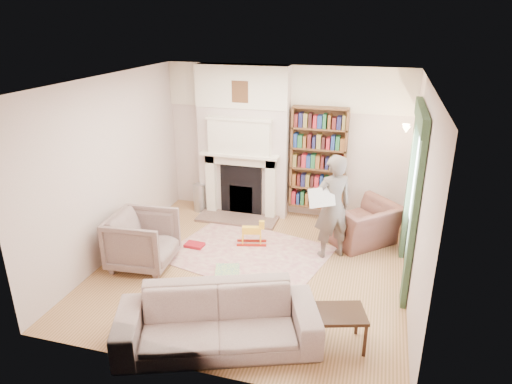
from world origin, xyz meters
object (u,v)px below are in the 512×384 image
(rocking_horse, at_px, (252,233))
(armchair_reading, at_px, (362,224))
(paraffin_heater, at_px, (199,197))
(bookcase, at_px, (318,159))
(coffee_table, at_px, (333,328))
(sofa, at_px, (218,320))
(man_reading, at_px, (333,207))
(armchair_left, at_px, (143,240))

(rocking_horse, bearing_deg, armchair_reading, 4.33)
(paraffin_heater, bearing_deg, bookcase, 6.88)
(armchair_reading, height_order, coffee_table, armchair_reading)
(sofa, bearing_deg, man_reading, 47.43)
(man_reading, xyz_separation_m, coffee_table, (0.30, -2.13, -0.62))
(man_reading, distance_m, rocking_horse, 1.45)
(armchair_left, distance_m, man_reading, 2.94)
(coffee_table, bearing_deg, armchair_left, 143.48)
(sofa, xyz_separation_m, man_reading, (0.99, 2.48, 0.51))
(coffee_table, bearing_deg, paraffin_heater, 115.60)
(armchair_reading, bearing_deg, man_reading, 9.48)
(armchair_left, bearing_deg, armchair_reading, -66.81)
(sofa, bearing_deg, bookcase, 61.20)
(bookcase, relative_size, armchair_left, 2.01)
(armchair_left, relative_size, man_reading, 0.55)
(paraffin_heater, bearing_deg, rocking_horse, -38.77)
(coffee_table, bearing_deg, armchair_reading, 69.88)
(bookcase, xyz_separation_m, armchair_left, (-2.27, -2.46, -0.76))
(paraffin_heater, bearing_deg, sofa, -64.66)
(armchair_left, bearing_deg, paraffin_heater, -4.94)
(armchair_reading, distance_m, rocking_horse, 1.86)
(bookcase, xyz_separation_m, paraffin_heater, (-2.25, -0.27, -0.90))
(armchair_left, height_order, coffee_table, armchair_left)
(man_reading, bearing_deg, rocking_horse, -33.90)
(armchair_left, distance_m, paraffin_heater, 2.20)
(armchair_reading, distance_m, coffee_table, 2.73)
(armchair_reading, distance_m, sofa, 3.40)
(armchair_left, xyz_separation_m, paraffin_heater, (0.02, 2.19, -0.14))
(armchair_reading, distance_m, paraffin_heater, 3.19)
(coffee_table, height_order, rocking_horse, coffee_table)
(armchair_left, height_order, paraffin_heater, armchair_left)
(coffee_table, xyz_separation_m, rocking_horse, (-1.61, 2.15, -0.01))
(coffee_table, relative_size, paraffin_heater, 1.27)
(sofa, distance_m, rocking_horse, 2.52)
(armchair_left, relative_size, rocking_horse, 1.86)
(bookcase, bearing_deg, paraffin_heater, -173.12)
(armchair_reading, xyz_separation_m, paraffin_heater, (-3.14, 0.53, -0.07))
(sofa, height_order, paraffin_heater, sofa)
(armchair_left, height_order, man_reading, man_reading)
(bookcase, relative_size, sofa, 0.81)
(man_reading, bearing_deg, coffee_table, 64.91)
(man_reading, height_order, rocking_horse, man_reading)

